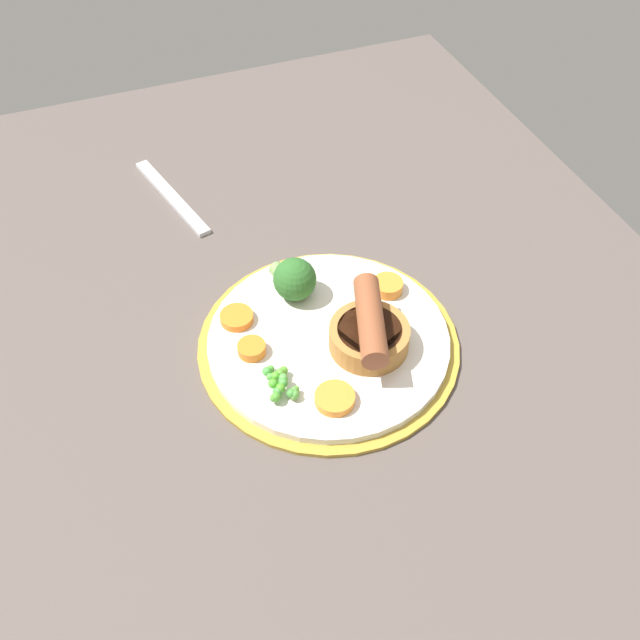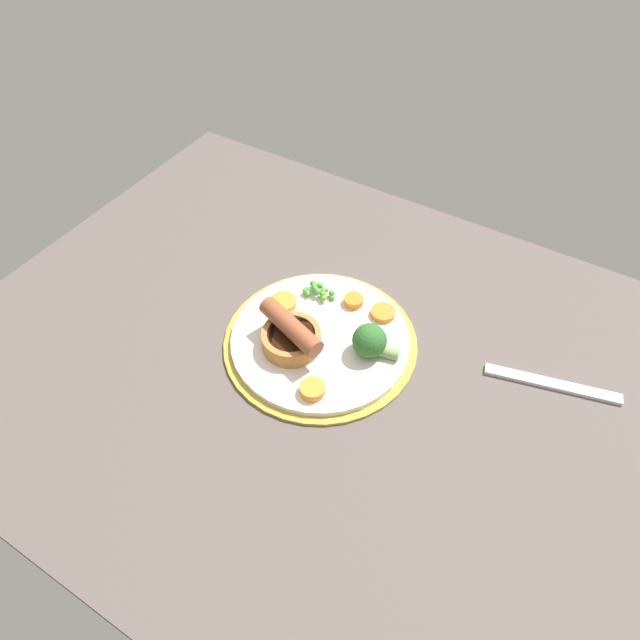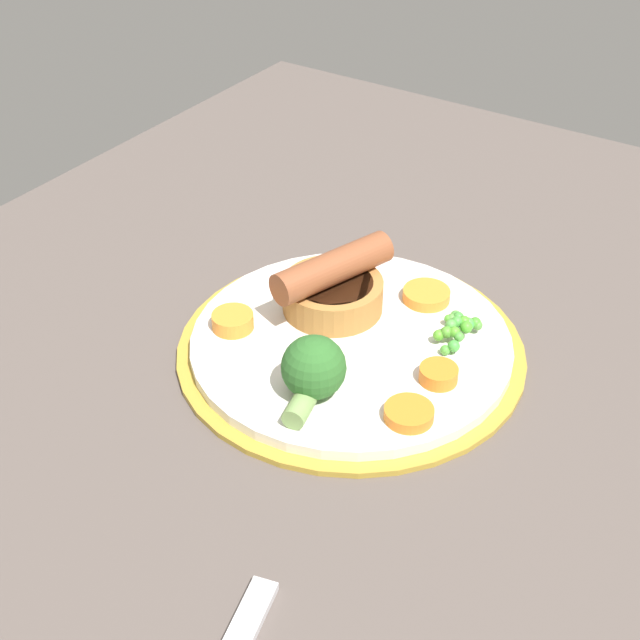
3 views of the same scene
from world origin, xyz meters
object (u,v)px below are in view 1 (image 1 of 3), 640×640
at_px(dinner_plate, 328,342).
at_px(fork, 172,197).
at_px(carrot_slice_0, 252,349).
at_px(pea_pile, 281,384).
at_px(sausage_pudding, 369,332).
at_px(carrot_slice_3, 335,398).
at_px(broccoli_floret_near, 294,279).
at_px(carrot_slice_1, 388,286).
at_px(carrot_slice_5, 237,318).

height_order(dinner_plate, fork, dinner_plate).
bearing_deg(carrot_slice_0, pea_pile, -167.79).
height_order(sausage_pudding, pea_pile, sausage_pudding).
bearing_deg(carrot_slice_3, carrot_slice_0, 32.70).
bearing_deg(carrot_slice_0, broccoli_floret_near, -47.24).
height_order(sausage_pudding, carrot_slice_1, sausage_pudding).
relative_size(pea_pile, carrot_slice_1, 1.47).
height_order(dinner_plate, carrot_slice_1, carrot_slice_1).
relative_size(broccoli_floret_near, carrot_slice_5, 1.88).
distance_m(dinner_plate, carrot_slice_1, 0.10).
height_order(carrot_slice_0, carrot_slice_5, carrot_slice_0).
distance_m(dinner_plate, carrot_slice_5, 0.10).
relative_size(dinner_plate, carrot_slice_3, 7.00).
bearing_deg(pea_pile, carrot_slice_5, 7.50).
distance_m(pea_pile, broccoli_floret_near, 0.13).
bearing_deg(pea_pile, sausage_pudding, -78.37).
height_order(pea_pile, carrot_slice_5, pea_pile).
bearing_deg(carrot_slice_1, pea_pile, 119.40).
height_order(carrot_slice_3, carrot_slice_5, same).
xyz_separation_m(sausage_pudding, fork, (0.33, 0.13, -0.03)).
bearing_deg(fork, sausage_pudding, -172.47).
xyz_separation_m(dinner_plate, carrot_slice_0, (0.01, 0.08, 0.01)).
xyz_separation_m(carrot_slice_1, carrot_slice_5, (0.02, 0.17, -0.00)).
bearing_deg(pea_pile, carrot_slice_0, 12.21).
distance_m(pea_pile, carrot_slice_5, 0.11).
bearing_deg(carrot_slice_3, fork, 10.77).
height_order(dinner_plate, pea_pile, pea_pile).
bearing_deg(carrot_slice_5, carrot_slice_1, -95.65).
bearing_deg(carrot_slice_3, sausage_pudding, -48.06).
distance_m(pea_pile, carrot_slice_1, 0.18).
xyz_separation_m(carrot_slice_0, carrot_slice_5, (0.05, 0.00, -0.00)).
relative_size(sausage_pudding, carrot_slice_1, 3.28).
height_order(pea_pile, carrot_slice_3, pea_pile).
bearing_deg(pea_pile, broccoli_floret_near, -25.44).
bearing_deg(carrot_slice_5, pea_pile, -172.50).
distance_m(broccoli_floret_near, fork, 0.25).
bearing_deg(carrot_slice_1, broccoli_floret_near, 71.83).
bearing_deg(carrot_slice_5, fork, 3.48).
bearing_deg(pea_pile, carrot_slice_1, -60.60).
relative_size(dinner_plate, fork, 1.55).
relative_size(dinner_plate, carrot_slice_0, 9.53).
distance_m(sausage_pudding, carrot_slice_5, 0.15).
relative_size(pea_pile, broccoli_floret_near, 0.74).
bearing_deg(fork, carrot_slice_3, 176.55).
bearing_deg(pea_pile, dinner_plate, -55.57).
distance_m(dinner_plate, carrot_slice_3, 0.08).
relative_size(carrot_slice_3, fork, 0.22).
height_order(pea_pile, carrot_slice_1, pea_pile).
distance_m(carrot_slice_0, carrot_slice_1, 0.17).
height_order(carrot_slice_3, fork, carrot_slice_3).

